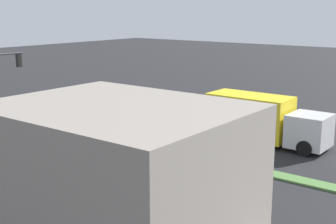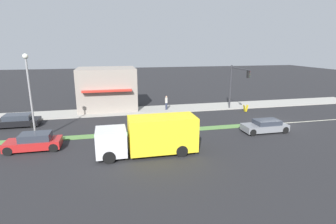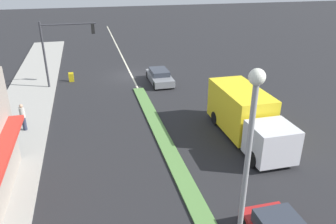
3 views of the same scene
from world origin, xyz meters
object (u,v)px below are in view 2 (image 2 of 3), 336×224
at_px(delivery_truck, 151,135).
at_px(hatchback_red, 34,142).
at_px(pedestrian, 166,102).
at_px(street_lamp, 29,87).
at_px(warning_aframe_sign, 246,108).
at_px(suv_grey, 265,126).
at_px(suv_black, 16,121).
at_px(traffic_signal_main, 236,81).

bearing_deg(delivery_truck, hatchback_red, 72.62).
xyz_separation_m(pedestrian, delivery_truck, (-13.41, 4.14, 0.40)).
relative_size(street_lamp, pedestrian, 4.13).
relative_size(warning_aframe_sign, delivery_truck, 0.11).
bearing_deg(delivery_truck, pedestrian, -17.16).
xyz_separation_m(suv_grey, suv_black, (7.20, 23.94, 0.03)).
distance_m(suv_grey, suv_black, 24.99).
bearing_deg(traffic_signal_main, pedestrian, 74.75).
height_order(warning_aframe_sign, delivery_truck, delivery_truck).
bearing_deg(traffic_signal_main, warning_aframe_sign, -109.12).
bearing_deg(delivery_truck, traffic_signal_main, -48.37).
bearing_deg(delivery_truck, warning_aframe_sign, -52.32).
bearing_deg(street_lamp, suv_grey, -96.00).
bearing_deg(pedestrian, delivery_truck, 162.84).
bearing_deg(pedestrian, suv_black, 101.65).
bearing_deg(hatchback_red, warning_aframe_sign, -70.92).
xyz_separation_m(traffic_signal_main, pedestrian, (2.28, 8.37, -2.84)).
relative_size(street_lamp, hatchback_red, 1.78).
distance_m(pedestrian, hatchback_red, 16.85).
xyz_separation_m(traffic_signal_main, warning_aframe_sign, (-0.45, -1.30, -3.47)).
height_order(traffic_signal_main, street_lamp, street_lamp).
height_order(pedestrian, warning_aframe_sign, pedestrian).
distance_m(street_lamp, suv_black, 7.17).
relative_size(delivery_truck, suv_grey, 1.76).
relative_size(warning_aframe_sign, suv_black, 0.19).
relative_size(street_lamp, suv_black, 1.63).
xyz_separation_m(street_lamp, suv_black, (5.00, 3.00, -4.16)).
xyz_separation_m(traffic_signal_main, suv_black, (-1.12, 24.90, -3.28)).
distance_m(pedestrian, suv_grey, 12.95).
bearing_deg(suv_grey, street_lamp, 84.00).
relative_size(pedestrian, warning_aframe_sign, 2.13).
height_order(pedestrian, suv_black, pedestrian).
bearing_deg(warning_aframe_sign, suv_grey, 163.90).
height_order(warning_aframe_sign, suv_grey, suv_grey).
relative_size(warning_aframe_sign, hatchback_red, 0.20).
xyz_separation_m(street_lamp, hatchback_red, (-2.20, -0.44, -4.12)).
height_order(street_lamp, delivery_truck, street_lamp).
relative_size(traffic_signal_main, warning_aframe_sign, 6.69).
distance_m(street_lamp, delivery_truck, 11.14).
relative_size(suv_grey, suv_black, 0.94).
xyz_separation_m(delivery_truck, suv_grey, (2.80, -11.55, -0.88)).
xyz_separation_m(traffic_signal_main, suv_grey, (-8.32, 0.97, -3.31)).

